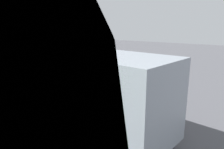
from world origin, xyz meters
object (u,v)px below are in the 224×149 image
(spectator_far_right, at_px, (76,78))
(stunt_motorcycle, at_px, (110,70))
(spectator_far_left, at_px, (133,90))
(spectator_left, at_px, (114,87))
(spectator_centre, at_px, (98,84))
(traffic_cone, at_px, (143,79))
(tour_bus, at_px, (65,85))
(parked_motorcycle_silver, at_px, (151,111))
(spectator_right, at_px, (89,80))

(spectator_far_right, relative_size, stunt_motorcycle, 0.86)
(spectator_far_left, distance_m, spectator_far_right, 4.08)
(spectator_left, height_order, spectator_centre, spectator_centre)
(spectator_far_right, height_order, traffic_cone, spectator_far_right)
(spectator_left, bearing_deg, spectator_centre, 9.95)
(tour_bus, height_order, spectator_far_right, tour_bus)
(parked_motorcycle_silver, bearing_deg, traffic_cone, -57.31)
(spectator_centre, distance_m, spectator_far_right, 1.88)
(spectator_far_left, bearing_deg, stunt_motorcycle, -41.93)
(spectator_right, bearing_deg, tour_bus, 115.38)
(spectator_far_right, bearing_deg, spectator_left, -176.68)
(tour_bus, bearing_deg, traffic_cone, -88.00)
(stunt_motorcycle, bearing_deg, spectator_far_right, 101.62)
(tour_bus, relative_size, spectator_far_left, 5.89)
(spectator_left, relative_size, stunt_motorcycle, 0.82)
(spectator_left, xyz_separation_m, stunt_motorcycle, (3.85, -4.52, -0.37))
(spectator_centre, relative_size, stunt_motorcycle, 0.84)
(spectator_left, distance_m, traffic_cone, 4.79)
(traffic_cone, bearing_deg, spectator_centre, 88.12)
(spectator_right, relative_size, stunt_motorcycle, 0.85)
(spectator_centre, height_order, traffic_cone, spectator_centre)
(spectator_far_right, bearing_deg, spectator_centre, 179.71)
(spectator_left, height_order, spectator_right, spectator_right)
(spectator_left, xyz_separation_m, spectator_centre, (1.01, 0.18, 0.04))
(spectator_far_right, height_order, parked_motorcycle_silver, spectator_far_right)
(spectator_left, xyz_separation_m, spectator_far_right, (2.89, 0.17, 0.06))
(tour_bus, height_order, traffic_cone, tour_bus)
(parked_motorcycle_silver, bearing_deg, spectator_right, -9.08)
(parked_motorcycle_silver, bearing_deg, spectator_far_left, -25.57)
(spectator_far_left, distance_m, parked_motorcycle_silver, 1.63)
(traffic_cone, bearing_deg, spectator_far_left, 113.58)
(tour_bus, xyz_separation_m, parked_motorcycle_silver, (-3.16, -2.17, -1.16))
(spectator_far_right, height_order, stunt_motorcycle, spectator_far_right)
(spectator_far_left, relative_size, spectator_centre, 1.01)
(spectator_left, distance_m, parked_motorcycle_silver, 2.71)
(spectator_centre, xyz_separation_m, spectator_right, (0.95, -0.23, 0.01))
(spectator_far_left, xyz_separation_m, spectator_centre, (2.20, 0.17, -0.01))
(spectator_far_right, xyz_separation_m, parked_motorcycle_silver, (-5.46, 0.51, -0.56))
(spectator_far_right, bearing_deg, traffic_cone, -112.86)
(spectator_far_left, xyz_separation_m, traffic_cone, (2.04, -4.68, -0.73))
(stunt_motorcycle, height_order, traffic_cone, stunt_motorcycle)
(tour_bus, bearing_deg, stunt_motorcycle, -66.11)
(parked_motorcycle_silver, xyz_separation_m, stunt_motorcycle, (6.43, -5.19, 0.13))
(spectator_left, relative_size, spectator_right, 0.96)
(spectator_left, height_order, parked_motorcycle_silver, spectator_left)
(parked_motorcycle_silver, bearing_deg, spectator_far_right, -5.30)
(stunt_motorcycle, relative_size, traffic_cone, 3.23)
(spectator_far_left, xyz_separation_m, spectator_far_right, (4.08, 0.16, 0.01))
(tour_bus, bearing_deg, spectator_far_left, -122.09)
(tour_bus, distance_m, spectator_right, 3.27)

